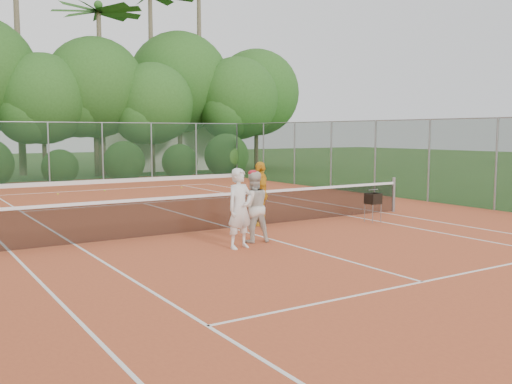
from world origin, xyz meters
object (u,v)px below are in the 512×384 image
Objects in this scene: player_white at (240,208)px; player_center_grp at (253,207)px; player_yellow at (260,193)px; ball_hopper at (373,199)px.

player_white is 1.05× the size of player_center_grp.
player_center_grp is at bearing 26.99° from player_white.
player_center_grp is 0.96× the size of player_yellow.
ball_hopper is at bearing 89.85° from player_yellow.
player_white reaches higher than player_center_grp.
player_white reaches higher than player_yellow.
player_white is 3.15m from player_yellow.
ball_hopper is at bearing 8.58° from player_center_grp.
player_center_grp reaches higher than ball_hopper.
player_white is 2.15× the size of ball_hopper.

